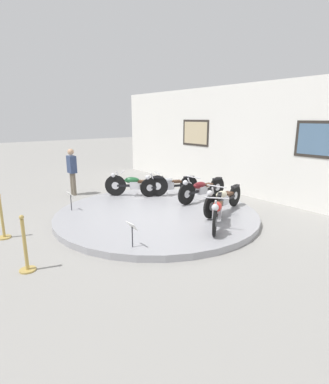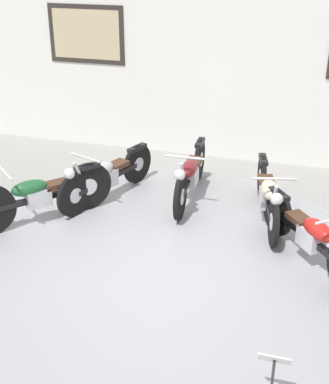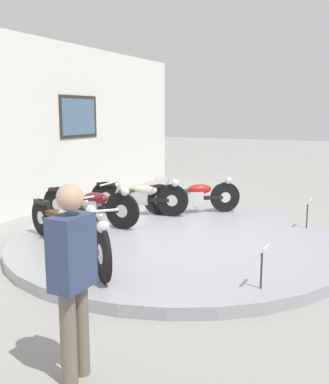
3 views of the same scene
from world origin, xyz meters
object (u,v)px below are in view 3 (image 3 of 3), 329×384
at_px(info_placard_front_left, 262,258).
at_px(motorcycle_maroon, 91,204).
at_px(motorcycle_cream, 141,196).
at_px(motorcycle_green, 91,235).
at_px(visitor_standing, 73,273).
at_px(motorcycle_silver, 65,221).
at_px(info_placard_front_centre, 308,207).
at_px(motorcycle_red, 195,195).

bearing_deg(info_placard_front_left, motorcycle_maroon, 66.02).
distance_m(motorcycle_cream, info_placard_front_left, 4.09).
distance_m(motorcycle_green, visitor_standing, 2.37).
relative_size(motorcycle_green, motorcycle_cream, 0.80).
distance_m(motorcycle_silver, motorcycle_maroon, 1.20).
height_order(motorcycle_silver, motorcycle_maroon, motorcycle_maroon).
distance_m(info_placard_front_left, info_placard_front_centre, 3.07).
bearing_deg(motorcycle_maroon, motorcycle_red, -35.86).
bearing_deg(motorcycle_maroon, motorcycle_silver, -162.63).
bearing_deg(visitor_standing, motorcycle_cream, 23.97).
xyz_separation_m(motorcycle_cream, visitor_standing, (-4.85, -2.16, 0.37)).
height_order(motorcycle_cream, motorcycle_red, motorcycle_cream).
bearing_deg(motorcycle_green, info_placard_front_centre, -33.98).
height_order(motorcycle_cream, visitor_standing, visitor_standing).
bearing_deg(motorcycle_silver, info_placard_front_centre, -49.09).
distance_m(motorcycle_red, visitor_standing, 5.60).
bearing_deg(visitor_standing, motorcycle_green, 32.72).
height_order(motorcycle_red, info_placard_front_left, motorcycle_red).
distance_m(motorcycle_silver, motorcycle_cream, 2.29).
height_order(motorcycle_green, motorcycle_silver, motorcycle_green).
relative_size(motorcycle_silver, motorcycle_cream, 0.96).
bearing_deg(motorcycle_silver, motorcycle_maroon, 17.37).
distance_m(info_placard_front_centre, visitor_standing, 5.34).
bearing_deg(info_placard_front_left, motorcycle_cream, 49.15).
xyz_separation_m(motorcycle_cream, info_placard_front_centre, (0.39, -3.09, -0.01)).
bearing_deg(motorcycle_maroon, motorcycle_green, -144.30).
xyz_separation_m(motorcycle_maroon, info_placard_front_centre, (1.53, -3.45, -0.02)).
bearing_deg(info_placard_front_left, motorcycle_green, 95.23).
xyz_separation_m(motorcycle_green, motorcycle_red, (3.47, -0.01, -0.03)).
height_order(motorcycle_cream, info_placard_front_centre, motorcycle_cream).
relative_size(motorcycle_red, visitor_standing, 0.99).
bearing_deg(motorcycle_green, motorcycle_cream, 17.18).
xyz_separation_m(motorcycle_green, motorcycle_cream, (2.88, 0.89, -0.02)).
distance_m(motorcycle_maroon, motorcycle_red, 2.14).
height_order(motorcycle_maroon, visitor_standing, visitor_standing).
xyz_separation_m(motorcycle_green, info_placard_front_centre, (3.27, -2.20, -0.03)).
distance_m(motorcycle_cream, motorcycle_red, 1.08).
relative_size(motorcycle_red, info_placard_front_left, 3.09).
bearing_deg(motorcycle_red, visitor_standing, -166.96).
relative_size(motorcycle_silver, motorcycle_red, 1.17).
xyz_separation_m(info_placard_front_left, info_placard_front_centre, (3.07, 0.00, 0.00)).
relative_size(motorcycle_cream, info_placard_front_left, 3.79).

